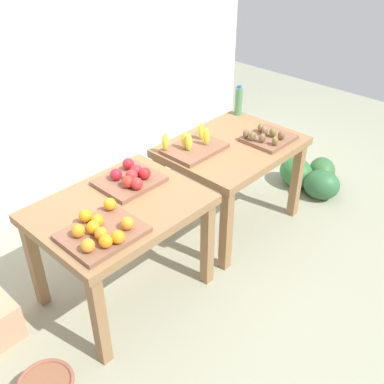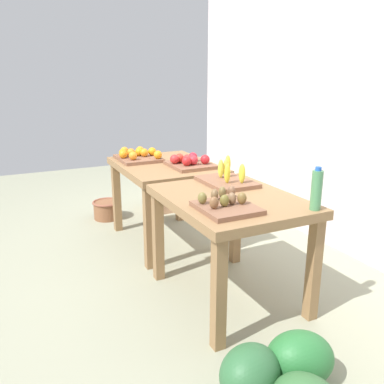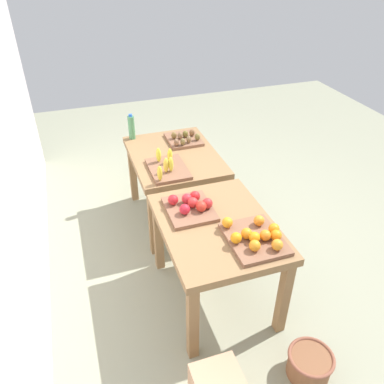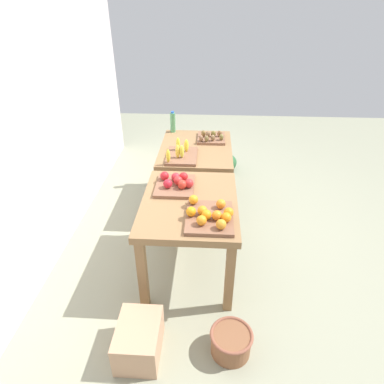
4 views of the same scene
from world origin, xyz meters
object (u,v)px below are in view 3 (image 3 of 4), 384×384
Objects in this scene: watermelon_pile at (173,161)px; wicker_basket at (309,364)px; display_table_left at (217,235)px; orange_bin at (256,237)px; display_table_right at (174,164)px; water_bottle at (131,127)px; apple_bin at (190,206)px; banana_crate at (167,167)px; kiwi_bin at (184,139)px.

watermelon_pile is 2.25× the size of wicker_basket.
orange_bin reaches higher than display_table_left.
orange_bin is 0.64× the size of watermelon_pile.
display_table_right is (1.12, 0.00, 0.00)m from display_table_left.
display_table_right is at bearing -145.93° from water_bottle.
apple_bin is 0.58× the size of watermelon_pile.
banana_crate reaches higher than watermelon_pile.
display_table_left is 1.12m from display_table_right.
wicker_basket is (-2.42, -0.66, -0.76)m from water_bottle.
display_table_right is 1.40m from orange_bin.
orange_bin is 2.40m from watermelon_pile.
wicker_basket is at bearing -177.84° from watermelon_pile.
water_bottle is 2.62m from wicker_basket.
display_table_right is 2.07m from wicker_basket.
banana_crate is (0.62, 0.01, -0.00)m from apple_bin.
kiwi_bin reaches higher than display_table_left.
water_bottle is at bearing 11.09° from display_table_left.
orange_bin reaches higher than display_table_right.
orange_bin is 1.60m from kiwi_bin.
water_bottle reaches higher than orange_bin.
apple_bin is at bearing 32.99° from orange_bin.
water_bottle is at bearing 15.21° from wicker_basket.
water_bottle reaches higher than kiwi_bin.
apple_bin is (0.21, 0.13, 0.15)m from display_table_left.
apple_bin is 1.30× the size of wicker_basket.
water_bottle is at bearing 63.57° from kiwi_bin.
display_table_left is 1.50× the size of watermelon_pile.
water_bottle is at bearing 12.54° from banana_crate.
display_table_left is at bearing 34.01° from orange_bin.
watermelon_pile is (0.47, -0.55, -0.73)m from water_bottle.
banana_crate is at bearing 1.01° from apple_bin.
banana_crate is 0.77m from water_bottle.
display_table_right is 3.99× the size of water_bottle.
apple_bin is 1.11× the size of kiwi_bin.
water_bottle reaches higher than watermelon_pile.
water_bottle is at bearing 34.07° from display_table_right.
display_table_right is 1.50× the size of watermelon_pile.
wicker_basket is at bearing -157.54° from display_table_left.
watermelon_pile is (1.21, -0.38, -0.65)m from banana_crate.
water_bottle reaches higher than display_table_left.
display_table_left is 1.36m from kiwi_bin.
banana_crate is 0.59m from kiwi_bin.
watermelon_pile is (2.31, -0.07, -0.65)m from orange_bin.
water_bottle is 1.03m from watermelon_pile.
apple_bin reaches higher than orange_bin.
orange_bin is (-1.38, -0.17, 0.15)m from display_table_right.
watermelon_pile is (0.71, -0.07, -0.64)m from kiwi_bin.
display_table_right reaches higher than wicker_basket.
kiwi_bin is (0.51, -0.31, -0.01)m from banana_crate.
display_table_left is 3.99× the size of water_bottle.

